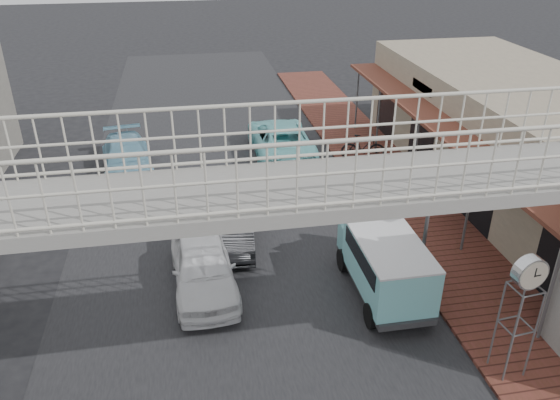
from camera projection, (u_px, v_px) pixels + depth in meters
name	position (u px, v px, depth m)	size (l,w,h in m)	color
ground	(241.00, 296.00, 14.83)	(120.00, 120.00, 0.00)	black
road_strip	(241.00, 296.00, 14.83)	(10.00, 60.00, 0.01)	black
sidewalk	(422.00, 220.00, 18.44)	(3.00, 40.00, 0.10)	brown
shophouse_row	(538.00, 147.00, 19.11)	(7.20, 18.00, 4.00)	gray
footbridge	(261.00, 289.00, 9.87)	(16.40, 2.40, 6.34)	gray
white_hatchback	(203.00, 265.00, 14.91)	(1.67, 4.15, 1.41)	white
dark_sedan	(230.00, 222.00, 17.14)	(1.39, 4.00, 1.32)	black
angkot_curb	(280.00, 138.00, 23.41)	(2.40, 5.21, 1.45)	#7CD5D8
angkot_far	(127.00, 157.00, 21.74)	(1.82, 4.49, 1.30)	#70A9C3
angkot_van	(386.00, 260.00, 14.38)	(1.69, 3.65, 1.79)	black
motorcycle_near	(412.00, 175.00, 20.35)	(0.68, 1.95, 1.02)	black
motorcycle_far	(363.00, 147.00, 22.69)	(0.52, 1.84, 1.10)	black
street_clock	(528.00, 278.00, 11.16)	(0.76, 0.64, 3.01)	#59595B
arrow_sign	(453.00, 185.00, 14.86)	(1.92, 1.29, 3.18)	#59595B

